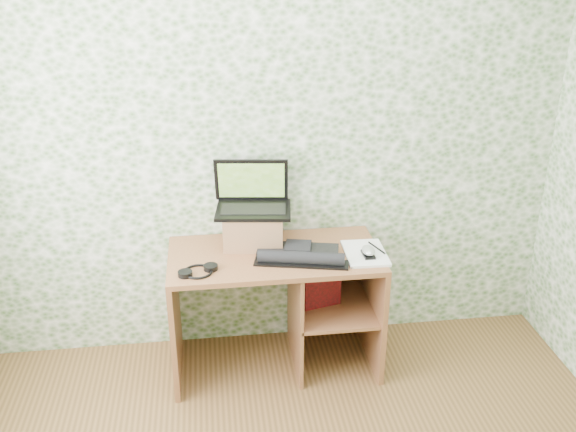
{
  "coord_description": "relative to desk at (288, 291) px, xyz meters",
  "views": [
    {
      "loc": [
        -0.35,
        -1.78,
        2.42
      ],
      "look_at": [
        0.07,
        1.39,
        1.0
      ],
      "focal_mm": 40.0,
      "sensor_mm": 36.0,
      "label": 1
    }
  ],
  "objects": [
    {
      "name": "laptop",
      "position": [
        -0.18,
        0.16,
        0.54
      ],
      "size": [
        0.46,
        0.35,
        0.28
      ],
      "rotation": [
        0.0,
        0.0,
        -0.13
      ],
      "color": "black",
      "rests_on": "riser"
    },
    {
      "name": "keyboard",
      "position": [
        0.05,
        -0.1,
        0.29
      ],
      "size": [
        0.53,
        0.37,
        0.07
      ],
      "rotation": [
        0.0,
        0.0,
        -0.23
      ],
      "color": "black",
      "rests_on": "desk"
    },
    {
      "name": "mouse",
      "position": [
        0.43,
        -0.15,
        0.3
      ],
      "size": [
        0.07,
        0.12,
        0.04
      ],
      "primitive_type": "ellipsoid",
      "rotation": [
        0.0,
        0.0,
        0.02
      ],
      "color": "silver",
      "rests_on": "notepad"
    },
    {
      "name": "wall_back",
      "position": [
        -0.08,
        0.28,
        0.82
      ],
      "size": [
        3.5,
        0.0,
        3.5
      ],
      "primitive_type": "plane",
      "rotation": [
        1.57,
        0.0,
        0.0
      ],
      "color": "white",
      "rests_on": "ground"
    },
    {
      "name": "notepad",
      "position": [
        0.43,
        -0.11,
        0.28
      ],
      "size": [
        0.24,
        0.33,
        0.02
      ],
      "primitive_type": "cube",
      "rotation": [
        0.0,
        0.0,
        -0.03
      ],
      "color": "white",
      "rests_on": "desk"
    },
    {
      "name": "red_box",
      "position": [
        0.19,
        -0.03,
        0.05
      ],
      "size": [
        0.24,
        0.13,
        0.27
      ],
      "primitive_type": "cube",
      "rotation": [
        0.0,
        0.0,
        0.25
      ],
      "color": "maroon",
      "rests_on": "desk"
    },
    {
      "name": "pen",
      "position": [
        0.5,
        -0.07,
        0.29
      ],
      "size": [
        0.06,
        0.15,
        0.01
      ],
      "primitive_type": "cylinder",
      "rotation": [
        1.57,
        0.0,
        0.35
      ],
      "color": "black",
      "rests_on": "notepad"
    },
    {
      "name": "headphones",
      "position": [
        -0.51,
        -0.2,
        0.28
      ],
      "size": [
        0.21,
        0.21,
        0.03
      ],
      "rotation": [
        0.0,
        0.0,
        0.37
      ],
      "color": "black",
      "rests_on": "desk"
    },
    {
      "name": "riser",
      "position": [
        -0.18,
        0.12,
        0.37
      ],
      "size": [
        0.37,
        0.32,
        0.2
      ],
      "primitive_type": "cube",
      "rotation": [
        0.0,
        0.0,
        -0.13
      ],
      "color": "brown",
      "rests_on": "desk"
    },
    {
      "name": "desk",
      "position": [
        0.0,
        0.0,
        0.0
      ],
      "size": [
        1.2,
        0.6,
        0.75
      ],
      "color": "brown",
      "rests_on": "floor"
    }
  ]
}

